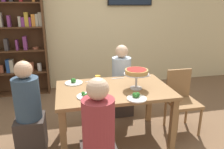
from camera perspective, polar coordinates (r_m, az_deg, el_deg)
ground_plane at (r=3.09m, az=0.42°, el=-16.51°), size 12.00×12.00×0.00m
rear_partition at (r=4.73m, az=-5.71°, el=13.62°), size 8.00×0.12×2.80m
dining_table at (r=2.78m, az=0.45°, el=-5.53°), size 1.41×0.89×0.74m
bookshelf at (r=4.62m, az=-23.83°, el=8.77°), size 1.10×0.30×2.21m
diner_near_left at (r=2.15m, az=-3.45°, el=-17.70°), size 0.34×0.34×1.15m
diner_far_right at (r=3.54m, az=2.43°, el=-2.83°), size 0.34×0.34×1.15m
diner_head_west at (r=2.81m, az=-20.81°, el=-9.81°), size 0.34×0.34×1.15m
chair_head_east at (r=3.26m, az=17.62°, el=-5.74°), size 0.40×0.40×0.87m
deep_dish_pizza_stand at (r=2.68m, az=6.41°, el=0.43°), size 0.31×0.31×0.25m
salad_plate_near_diner at (r=2.94m, az=-9.97°, el=-1.87°), size 0.24×0.24×0.07m
salad_plate_far_diner at (r=2.45m, az=6.41°, el=-5.91°), size 0.22×0.22×0.07m
salad_plate_spare at (r=2.50m, az=-6.62°, el=-5.56°), size 0.24×0.24×0.06m
beer_glass_amber_tall at (r=2.71m, az=-3.72°, el=-1.99°), size 0.07×0.07×0.17m
water_glass_clear_near at (r=2.67m, az=-5.11°, el=-3.00°), size 0.06×0.06×0.11m
cutlery_fork_near at (r=3.00m, az=-5.39°, el=-1.67°), size 0.18×0.07×0.00m
cutlery_knife_near at (r=3.10m, az=1.54°, el=-0.99°), size 0.18×0.03×0.00m
cutlery_fork_far at (r=3.20m, az=8.75°, el=-0.57°), size 0.18×0.06×0.00m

